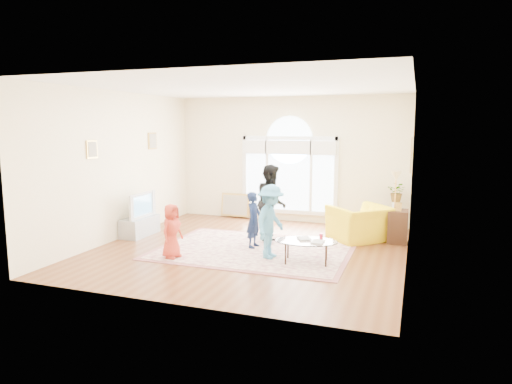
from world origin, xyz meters
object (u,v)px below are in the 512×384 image
(tv_console, at_px, (140,226))
(armchair, at_px, (360,224))
(area_rug, at_px, (254,250))
(television, at_px, (139,205))
(coffee_table, at_px, (307,242))

(tv_console, height_order, armchair, armchair)
(area_rug, bearing_deg, tv_console, 173.82)
(television, bearing_deg, armchair, 13.80)
(coffee_table, bearing_deg, armchair, 61.20)
(area_rug, bearing_deg, television, 173.80)
(tv_console, relative_size, armchair, 0.86)
(television, bearing_deg, tv_console, 180.00)
(tv_console, bearing_deg, area_rug, -6.18)
(tv_console, relative_size, television, 1.03)
(armchair, bearing_deg, television, -29.80)
(coffee_table, bearing_deg, area_rug, 147.57)
(armchair, bearing_deg, area_rug, -5.69)
(armchair, bearing_deg, coffee_table, 26.84)
(area_rug, bearing_deg, armchair, 37.92)
(coffee_table, bearing_deg, television, 159.29)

